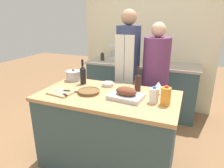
# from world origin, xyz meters

# --- Properties ---
(ground_plane) EXTENTS (12.00, 12.00, 0.00)m
(ground_plane) POSITION_xyz_m (0.00, 0.00, 0.00)
(ground_plane) COLOR #8E6642
(kitchen_island) EXTENTS (1.53, 0.82, 0.89)m
(kitchen_island) POSITION_xyz_m (0.00, 0.00, 0.45)
(kitchen_island) COLOR #3D565B
(kitchen_island) RESTS_ON ground_plane
(back_counter) EXTENTS (1.97, 0.60, 0.92)m
(back_counter) POSITION_xyz_m (0.00, 1.53, 0.46)
(back_counter) COLOR #3D565B
(back_counter) RESTS_ON ground_plane
(back_wall) EXTENTS (2.47, 0.10, 2.55)m
(back_wall) POSITION_xyz_m (0.00, 1.88, 1.27)
(back_wall) COLOR beige
(back_wall) RESTS_ON ground_plane
(roasting_pan) EXTENTS (0.37, 0.28, 0.13)m
(roasting_pan) POSITION_xyz_m (0.22, -0.04, 0.94)
(roasting_pan) COLOR #BCBCC1
(roasting_pan) RESTS_ON kitchen_island
(wicker_basket) EXTENTS (0.25, 0.25, 0.04)m
(wicker_basket) POSITION_xyz_m (-0.21, -0.05, 0.91)
(wicker_basket) COLOR brown
(wicker_basket) RESTS_ON kitchen_island
(cutting_board) EXTENTS (0.28, 0.22, 0.02)m
(cutting_board) POSITION_xyz_m (-0.49, -0.18, 0.90)
(cutting_board) COLOR tan
(cutting_board) RESTS_ON kitchen_island
(stock_pot) EXTENTS (0.20, 0.20, 0.15)m
(stock_pot) POSITION_xyz_m (-0.62, 0.30, 0.96)
(stock_pot) COLOR #B7B7BC
(stock_pot) RESTS_ON kitchen_island
(mixing_bowl) EXTENTS (0.15, 0.15, 0.05)m
(mixing_bowl) POSITION_xyz_m (-0.11, 0.25, 0.92)
(mixing_bowl) COLOR beige
(mixing_bowl) RESTS_ON kitchen_island
(juice_jug) EXTENTS (0.10, 0.10, 0.19)m
(juice_jug) POSITION_xyz_m (0.62, -0.04, 0.98)
(juice_jug) COLOR orange
(juice_jug) RESTS_ON kitchen_island
(milk_jug) EXTENTS (0.09, 0.09, 0.17)m
(milk_jug) POSITION_xyz_m (0.51, -0.03, 0.97)
(milk_jug) COLOR white
(milk_jug) RESTS_ON kitchen_island
(wine_bottle_green) EXTENTS (0.07, 0.07, 0.31)m
(wine_bottle_green) POSITION_xyz_m (-0.43, 0.22, 1.01)
(wine_bottle_green) COLOR black
(wine_bottle_green) RESTS_ON kitchen_island
(wine_bottle_dark) EXTENTS (0.07, 0.07, 0.28)m
(wine_bottle_dark) POSITION_xyz_m (0.27, 0.23, 1.00)
(wine_bottle_dark) COLOR #381E19
(wine_bottle_dark) RESTS_ON kitchen_island
(wine_glass_left) EXTENTS (0.08, 0.08, 0.14)m
(wine_glass_left) POSITION_xyz_m (0.50, 0.23, 0.99)
(wine_glass_left) COLOR silver
(wine_glass_left) RESTS_ON kitchen_island
(knife_chef) EXTENTS (0.25, 0.04, 0.01)m
(knife_chef) POSITION_xyz_m (-0.41, -0.08, 0.89)
(knife_chef) COLOR #B7B7BC
(knife_chef) RESTS_ON kitchen_island
(knife_paring) EXTENTS (0.17, 0.12, 0.01)m
(knife_paring) POSITION_xyz_m (-0.44, -0.20, 0.91)
(knife_paring) COLOR #B7B7BC
(knife_paring) RESTS_ON cutting_board
(knife_bread) EXTENTS (0.20, 0.06, 0.01)m
(knife_bread) POSITION_xyz_m (-0.50, -0.13, 0.91)
(knife_bread) COLOR #B7B7BC
(knife_bread) RESTS_ON cutting_board
(stand_mixer) EXTENTS (0.18, 0.14, 0.30)m
(stand_mixer) POSITION_xyz_m (-0.56, 1.63, 1.04)
(stand_mixer) COLOR silver
(stand_mixer) RESTS_ON back_counter
(condiment_bottle_tall) EXTENTS (0.05, 0.05, 0.15)m
(condiment_bottle_tall) POSITION_xyz_m (0.35, 1.51, 0.99)
(condiment_bottle_tall) COLOR #332D28
(condiment_bottle_tall) RESTS_ON back_counter
(condiment_bottle_short) EXTENTS (0.06, 0.06, 0.21)m
(condiment_bottle_short) POSITION_xyz_m (-0.44, 1.48, 1.02)
(condiment_bottle_short) COLOR #B28E2D
(condiment_bottle_short) RESTS_ON back_counter
(condiment_bottle_extra) EXTENTS (0.07, 0.07, 0.15)m
(condiment_bottle_extra) POSITION_xyz_m (-0.73, 1.47, 0.99)
(condiment_bottle_extra) COLOR #332D28
(condiment_bottle_extra) RESTS_ON back_counter
(person_cook_aproned) EXTENTS (0.33, 0.33, 1.80)m
(person_cook_aproned) POSITION_xyz_m (-0.02, 0.78, 1.00)
(person_cook_aproned) COLOR beige
(person_cook_aproned) RESTS_ON ground_plane
(person_cook_guest) EXTENTS (0.36, 0.36, 1.64)m
(person_cook_guest) POSITION_xyz_m (0.37, 0.79, 0.90)
(person_cook_guest) COLOR beige
(person_cook_guest) RESTS_ON ground_plane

